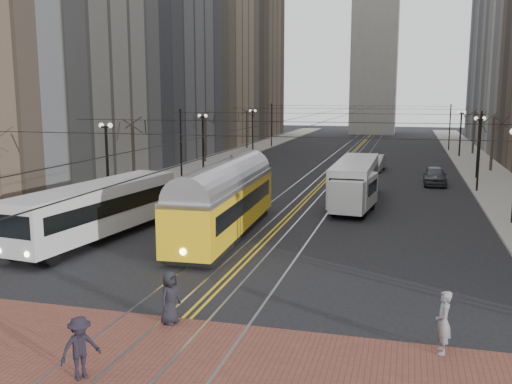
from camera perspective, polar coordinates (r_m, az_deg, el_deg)
The scene contains 20 objects.
ground at distance 21.72m, azimuth -5.97°, elevation -11.54°, with size 260.00×260.00×0.00m, color black.
sidewalk_left at distance 68.12m, azimuth -4.28°, elevation 3.09°, with size 5.00×140.00×0.15m, color gray.
sidewalk_right at distance 64.81m, azimuth 21.66°, elevation 2.10°, with size 5.00×140.00×0.15m, color gray.
crosswalk_band at distance 18.35m, azimuth -10.60°, elevation -15.77°, with size 25.00×6.00×0.01m, color brown.
streetcar_rails at distance 64.78m, azimuth 8.37°, elevation 2.61°, with size 4.80×130.00×0.02m, color gray.
centre_lines at distance 64.78m, azimuth 8.37°, elevation 2.62°, with size 0.42×130.00×0.01m, color gold.
building_left_mid at distance 73.30m, azimuth -12.30°, elevation 16.63°, with size 16.00×20.00×34.00m, color slate.
building_left_far at distance 110.58m, azimuth -2.49°, elevation 15.97°, with size 16.00×20.00×40.00m, color brown.
lamp_posts at distance 48.46m, azimuth 6.19°, elevation 3.64°, with size 27.60×57.20×5.60m.
street_trees at distance 54.86m, azimuth 7.24°, elevation 4.32°, with size 31.68×53.28×5.60m.
trolley_wires at distance 54.37m, azimuth 7.20°, elevation 5.30°, with size 25.96×120.00×6.60m.
transit_bus at distance 32.29m, azimuth -15.57°, elevation -1.96°, with size 2.55×12.23×3.06m, color silver.
streetcar at distance 32.18m, azimuth -3.13°, elevation -1.47°, with size 2.57×13.85×3.26m, color yellow.
rear_bus at distance 42.60m, azimuth 9.89°, elevation 1.02°, with size 2.57×11.84×3.09m, color silver.
cargo_van at distance 38.65m, azimuth 9.79°, elevation -0.29°, with size 2.18×5.67×2.51m, color silver.
sedan_grey at distance 52.74m, azimuth 17.46°, elevation 1.57°, with size 1.94×4.81×1.64m, color #3D4145.
sedan_silver at distance 61.28m, azimuth 11.80°, elevation 2.90°, with size 1.78×5.11×1.68m, color #AAABB2.
pedestrian_a at distance 20.24m, azimuth -8.62°, elevation -10.37°, with size 0.91×0.59×1.86m, color black.
pedestrian_b at distance 18.72m, azimuth 18.23°, elevation -12.27°, with size 0.72×0.47×1.97m, color gray.
pedestrian_d at distance 17.10m, azimuth -17.17°, elevation -14.66°, with size 1.17×0.67×1.81m, color black.
Camera 1 is at (7.35, -18.88, 7.84)m, focal length 40.00 mm.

